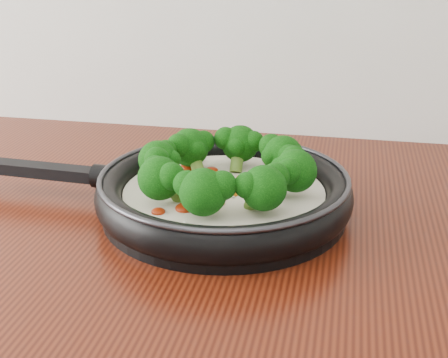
# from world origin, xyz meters

# --- Properties ---
(skillet) EXTENTS (0.54, 0.35, 0.10)m
(skillet) POSITION_xyz_m (-0.04, 1.12, 0.94)
(skillet) COLOR black
(skillet) RESTS_ON counter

